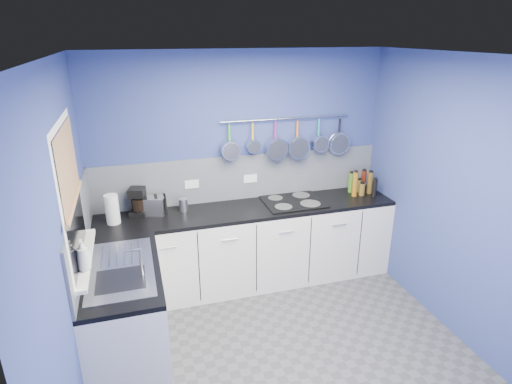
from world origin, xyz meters
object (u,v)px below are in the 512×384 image
hob (293,201)px  canister (183,205)px  soap_bottle_a (83,255)px  coffee_maker (138,202)px  paper_towel (112,209)px  toaster (151,205)px  soap_bottle_b (84,254)px

hob → canister: bearing=175.6°
soap_bottle_a → canister: bearing=55.1°
coffee_maker → canister: bearing=15.2°
soap_bottle_a → coffee_maker: size_ratio=0.83×
paper_towel → hob: 1.88m
paper_towel → soap_bottle_a: bearing=-98.4°
toaster → hob: (1.51, -0.11, -0.08)m
soap_bottle_b → toaster: 1.30m
paper_towel → hob: (1.88, 0.03, -0.14)m
soap_bottle_b → canister: soap_bottle_b is taller
soap_bottle_b → coffee_maker: (0.41, 1.17, -0.09)m
soap_bottle_a → paper_towel: size_ratio=0.81×
soap_bottle_b → canister: bearing=53.4°
soap_bottle_b → toaster: (0.54, 1.18, -0.15)m
paper_towel → coffee_maker: 0.28m
hob → toaster: bearing=176.0°
soap_bottle_a → soap_bottle_b: soap_bottle_a is taller
soap_bottle_b → coffee_maker: bearing=70.8°
coffee_maker → soap_bottle_a: bearing=-91.5°
soap_bottle_a → coffee_maker: 1.32m
hob → soap_bottle_b: bearing=-152.4°
soap_bottle_b → canister: 1.46m
coffee_maker → toaster: bearing=17.9°
soap_bottle_a → coffee_maker: soap_bottle_a is taller
soap_bottle_b → hob: 2.32m
paper_towel → canister: bearing=9.7°
soap_bottle_a → paper_towel: bearing=81.6°
toaster → canister: toaster is taller
soap_bottle_a → canister: (0.86, 1.24, -0.20)m
paper_towel → hob: size_ratio=0.46×
paper_towel → canister: paper_towel is taller
soap_bottle_b → hob: (2.04, 1.07, -0.23)m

